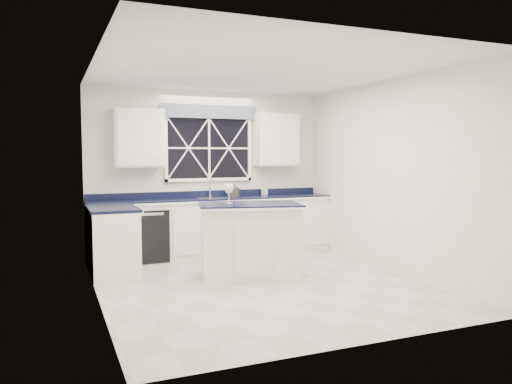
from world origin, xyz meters
name	(u,v)px	position (x,y,z in m)	size (l,w,h in m)	color
ground	(261,283)	(0.00, 0.00, 0.00)	(4.50, 4.50, 0.00)	#B9B8B4
back_wall	(208,172)	(0.00, 2.25, 1.35)	(4.00, 0.10, 2.70)	silver
base_cabinets	(197,230)	(-0.33, 1.78, 0.45)	(3.99, 1.60, 0.90)	white
countertop	(214,199)	(0.00, 1.95, 0.92)	(3.98, 0.64, 0.04)	black
dishwasher	(147,234)	(-1.10, 1.95, 0.41)	(0.60, 0.58, 0.82)	black
window	(209,143)	(0.00, 2.20, 1.83)	(1.65, 0.09, 1.26)	black
upper_cabinets	(211,139)	(0.00, 2.08, 1.90)	(3.10, 0.34, 0.90)	white
faucet	(210,187)	(0.00, 2.14, 1.10)	(0.05, 0.20, 0.30)	#B2B2B4
island	(250,240)	(-0.01, 0.35, 0.50)	(1.49, 1.10, 1.00)	white
rug	(241,260)	(0.24, 1.35, 0.01)	(1.36, 0.99, 0.02)	#A8A8A3
kettle	(234,191)	(0.36, 1.99, 1.04)	(0.30, 0.22, 0.21)	#303033
wine_glass	(229,189)	(-0.26, 0.48, 1.19)	(0.12, 0.12, 0.28)	white
soap_bottle	(265,190)	(0.99, 2.15, 1.03)	(0.08, 0.08, 0.18)	silver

